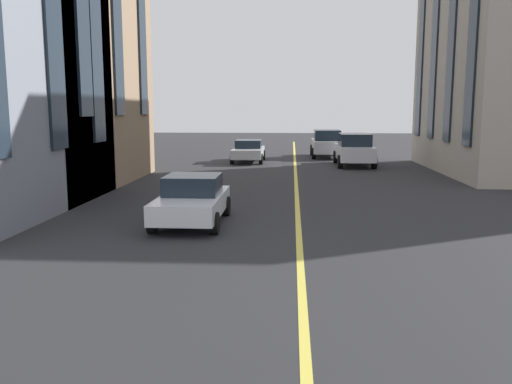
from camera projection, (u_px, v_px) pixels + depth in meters
lane_centre_line at (299, 229)px, 14.93m from camera, size 80.00×0.16×0.01m
car_white_oncoming at (354, 149)px, 31.34m from camera, size 4.70×2.14×1.88m
car_silver_parked_b at (249, 151)px, 33.72m from camera, size 4.40×1.95×1.37m
car_silver_mid at (327, 143)px, 36.94m from camera, size 4.70×2.14×1.88m
car_white_near at (192, 200)px, 15.55m from camera, size 3.90×1.89×1.40m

